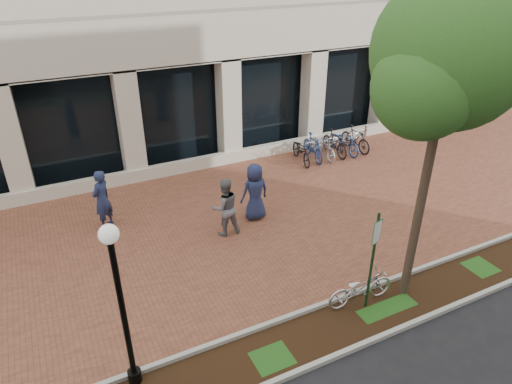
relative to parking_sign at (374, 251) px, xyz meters
name	(u,v)px	position (x,y,z in m)	size (l,w,h in m)	color
ground	(234,225)	(-1.44, 4.99, -1.72)	(120.00, 120.00, 0.00)	black
brick_plaza	(234,225)	(-1.44, 4.99, -1.72)	(40.00, 9.00, 0.01)	brown
planting_strip	(324,332)	(-1.44, -0.26, -1.72)	(40.00, 1.50, 0.01)	black
curb_plaza_side	(307,310)	(-1.44, 0.49, -1.66)	(40.00, 0.12, 0.12)	#A8A79E
curb_street_side	(343,353)	(-1.44, -1.01, -1.66)	(40.00, 0.12, 0.12)	#A8A79E
parking_sign	(374,251)	(0.00, 0.00, 0.00)	(0.34, 0.07, 2.75)	#14381D
lamppost	(121,301)	(-5.72, 0.34, 0.46)	(0.36, 0.36, 3.86)	black
street_tree	(449,62)	(1.30, 0.05, 4.21)	(3.83, 3.20, 7.74)	#4C392B
locked_bicycle	(360,287)	(-0.06, 0.22, -1.24)	(0.64, 1.83, 0.96)	silver
pedestrian_left	(102,200)	(-5.17, 6.73, -0.73)	(0.72, 0.47, 1.98)	#1E274B
pedestrian_mid	(225,207)	(-1.85, 4.66, -0.78)	(0.92, 0.72, 1.90)	slate
pedestrian_right	(255,192)	(-0.61, 5.09, -0.75)	(0.95, 0.62, 1.95)	#1E274C
bollard	(365,134)	(6.78, 8.74, -1.27)	(0.12, 0.12, 0.90)	silver
bike_rack_cluster	(329,145)	(4.46, 8.25, -1.20)	(3.58, 1.98, 1.10)	black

